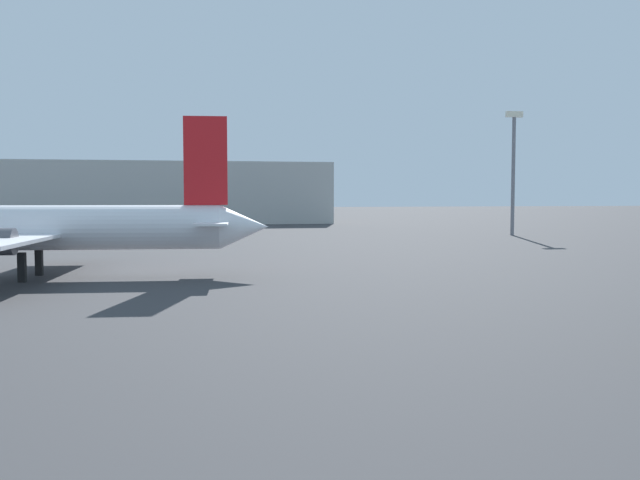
# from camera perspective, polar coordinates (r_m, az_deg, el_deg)

# --- Properties ---
(airplane_on_taxiway) EXTENTS (34.77, 25.41, 10.96)m
(airplane_on_taxiway) POSITION_cam_1_polar(r_m,az_deg,el_deg) (50.57, -23.84, 0.91)
(airplane_on_taxiway) COLOR white
(airplane_on_taxiway) RESTS_ON ground_plane
(light_mast_right) EXTENTS (2.40, 0.50, 17.03)m
(light_mast_right) POSITION_cam_1_polar(r_m,az_deg,el_deg) (99.61, 15.61, 5.98)
(light_mast_right) COLOR slate
(light_mast_right) RESTS_ON ground_plane
(terminal_building) EXTENTS (91.24, 24.67, 11.85)m
(terminal_building) POSITION_cam_1_polar(r_m,az_deg,el_deg) (143.74, -18.07, 3.69)
(terminal_building) COLOR #B7B7B2
(terminal_building) RESTS_ON ground_plane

